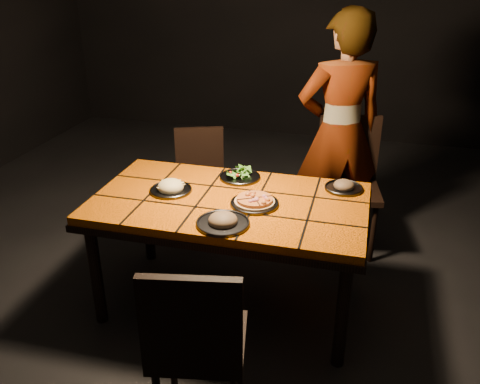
% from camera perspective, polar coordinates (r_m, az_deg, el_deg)
% --- Properties ---
extents(room_shell, '(6.04, 7.04, 3.08)m').
position_cam_1_polar(room_shell, '(2.74, -1.34, 13.44)').
color(room_shell, black).
rests_on(room_shell, ground).
extents(dining_table, '(1.62, 0.92, 0.75)m').
position_cam_1_polar(dining_table, '(3.02, -1.18, -2.13)').
color(dining_table, orange).
rests_on(dining_table, ground).
extents(chair_near, '(0.49, 0.49, 0.93)m').
position_cam_1_polar(chair_near, '(2.31, -4.98, -16.24)').
color(chair_near, black).
rests_on(chair_near, ground).
extents(chair_far_left, '(0.49, 0.49, 0.84)m').
position_cam_1_polar(chair_far_left, '(4.00, -4.46, 1.91)').
color(chair_far_left, black).
rests_on(chair_far_left, ground).
extents(chair_far_right, '(0.52, 0.52, 0.99)m').
position_cam_1_polar(chair_far_right, '(3.86, 12.01, 1.92)').
color(chair_far_right, black).
rests_on(chair_far_right, ground).
extents(diner, '(0.76, 0.65, 1.76)m').
position_cam_1_polar(diner, '(3.77, 11.11, 6.47)').
color(diner, brown).
rests_on(diner, ground).
extents(plate_pizza, '(0.32, 0.32, 0.04)m').
position_cam_1_polar(plate_pizza, '(2.91, 1.65, -1.13)').
color(plate_pizza, '#35353A').
rests_on(plate_pizza, dining_table).
extents(plate_pasta, '(0.25, 0.25, 0.08)m').
position_cam_1_polar(plate_pasta, '(3.10, -7.79, 0.46)').
color(plate_pasta, '#35353A').
rests_on(plate_pasta, dining_table).
extents(plate_salad, '(0.26, 0.26, 0.07)m').
position_cam_1_polar(plate_salad, '(3.25, 0.00, 1.96)').
color(plate_salad, '#35353A').
rests_on(plate_salad, dining_table).
extents(plate_mushroom_a, '(0.29, 0.29, 0.09)m').
position_cam_1_polar(plate_mushroom_a, '(2.70, -1.94, -3.23)').
color(plate_mushroom_a, '#35353A').
rests_on(plate_mushroom_a, dining_table).
extents(plate_mushroom_b, '(0.23, 0.23, 0.08)m').
position_cam_1_polar(plate_mushroom_b, '(3.17, 11.58, 0.65)').
color(plate_mushroom_b, '#35353A').
rests_on(plate_mushroom_b, dining_table).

